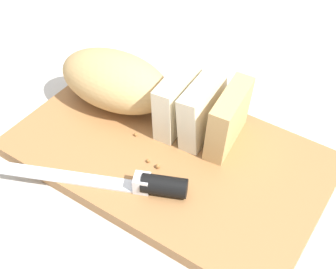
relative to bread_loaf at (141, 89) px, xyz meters
The scene contains 8 objects.
ground_plane 0.11m from the bread_loaf, 33.26° to the right, with size 3.00×3.00×0.00m, color beige.
cutting_board 0.10m from the bread_loaf, 33.26° to the right, with size 0.43×0.26×0.02m, color #9E6B3D.
bread_loaf is the anchor object (origin of this frame).
bread_knife 0.15m from the bread_loaf, 59.51° to the right, with size 0.28×0.12×0.03m.
crumb_near_knife 0.11m from the bread_loaf, 52.03° to the right, with size 0.00×0.00×0.00m, color #996633.
crumb_near_loaf 0.12m from the bread_loaf, 46.20° to the right, with size 0.01×0.01×0.01m, color #996633.
crumb_stray_left 0.07m from the bread_loaf, 66.09° to the right, with size 0.00×0.00×0.00m, color #996633.
crumb_stray_right 0.05m from the bread_loaf, 11.74° to the left, with size 0.01×0.01×0.01m, color #996633.
Camera 1 is at (0.22, -0.37, 0.47)m, focal length 48.15 mm.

